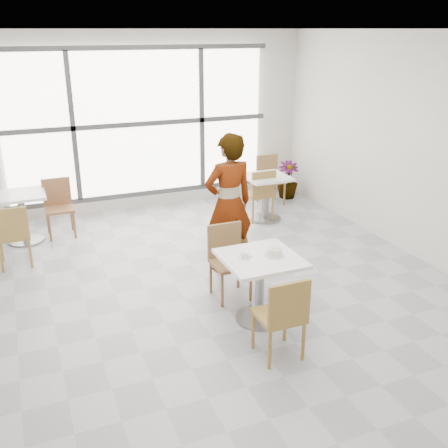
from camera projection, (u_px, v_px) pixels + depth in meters
name	position (u px, v px, depth m)	size (l,w,h in m)	color
floor	(215.00, 293.00, 6.26)	(7.00, 7.00, 0.00)	#9E9EA5
ceiling	(213.00, 29.00, 5.19)	(7.00, 7.00, 0.00)	white
wall_back	(139.00, 123.00, 8.75)	(6.00, 6.00, 0.00)	silver
wall_right	(426.00, 150.00, 6.79)	(7.00, 7.00, 0.00)	silver
window	(140.00, 124.00, 8.70)	(4.60, 0.07, 2.52)	white
main_table	(260.00, 276.00, 5.51)	(0.80, 0.80, 0.75)	white
chair_near	(283.00, 313.00, 4.84)	(0.42, 0.42, 0.87)	olive
chair_far	(228.00, 256.00, 6.07)	(0.42, 0.42, 0.87)	brown
oatmeal_bowl	(274.00, 252.00, 5.45)	(0.21, 0.21, 0.09)	silver
coffee_cup	(244.00, 255.00, 5.39)	(0.16, 0.13, 0.07)	white
person	(229.00, 204.00, 6.57)	(0.66, 0.44, 1.82)	black
bg_table_left	(22.00, 211.00, 7.61)	(0.70, 0.70, 0.75)	white
bg_table_right	(266.00, 191.00, 8.51)	(0.70, 0.70, 0.75)	white
bg_chair_left_near	(13.00, 233.00, 6.76)	(0.42, 0.42, 0.87)	olive
bg_chair_left_far	(58.00, 203.00, 7.89)	(0.42, 0.42, 0.87)	brown
bg_chair_right_near	(261.00, 192.00, 8.45)	(0.42, 0.42, 0.87)	olive
bg_chair_right_far	(269.00, 176.00, 9.35)	(0.42, 0.42, 0.87)	olive
plant_right	(288.00, 180.00, 9.67)	(0.39, 0.39, 0.70)	#407D3A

